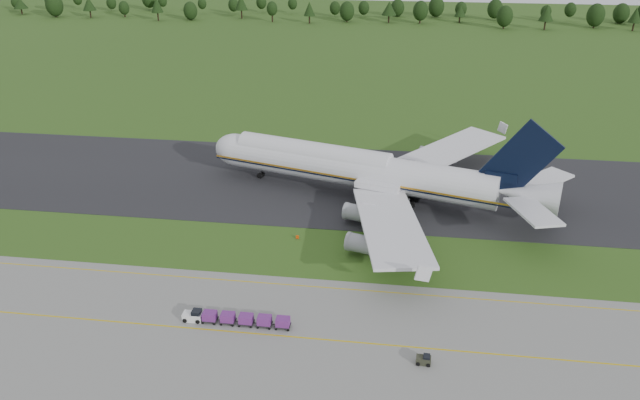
# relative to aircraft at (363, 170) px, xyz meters

# --- Properties ---
(ground) EXTENTS (600.00, 600.00, 0.00)m
(ground) POSITION_rel_aircraft_xyz_m (-3.68, -22.65, -5.47)
(ground) COLOR #2B4D17
(ground) RESTS_ON ground
(taxiway) EXTENTS (300.00, 40.00, 0.08)m
(taxiway) POSITION_rel_aircraft_xyz_m (-3.68, 5.35, -5.43)
(taxiway) COLOR black
(taxiway) RESTS_ON ground
(apron_markings) EXTENTS (300.00, 30.20, 0.01)m
(apron_markings) POSITION_rel_aircraft_xyz_m (-3.68, -49.63, -5.40)
(apron_markings) COLOR gold
(apron_markings) RESTS_ON apron
(tree_line) EXTENTS (528.12, 22.10, 11.85)m
(tree_line) POSITION_rel_aircraft_xyz_m (-11.03, 195.67, 0.75)
(tree_line) COLOR black
(tree_line) RESTS_ON ground
(aircraft) EXTENTS (68.30, 63.94, 19.15)m
(aircraft) POSITION_rel_aircraft_xyz_m (0.00, 0.00, 0.00)
(aircraft) COLOR silver
(aircraft) RESTS_ON ground
(baggage_train) EXTENTS (14.59, 1.55, 1.49)m
(baggage_train) POSITION_rel_aircraft_xyz_m (-13.83, -42.88, -4.61)
(baggage_train) COLOR white
(baggage_train) RESTS_ON apron
(utility_cart) EXTENTS (1.84, 1.25, 0.98)m
(utility_cart) POSITION_rel_aircraft_xyz_m (10.89, -47.61, -4.93)
(utility_cart) COLOR #2B2D1F
(utility_cart) RESTS_ON apron
(edge_markers) EXTENTS (19.57, 0.30, 0.60)m
(edge_markers) POSITION_rel_aircraft_xyz_m (-0.01, -18.53, -5.20)
(edge_markers) COLOR #DB4006
(edge_markers) RESTS_ON ground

